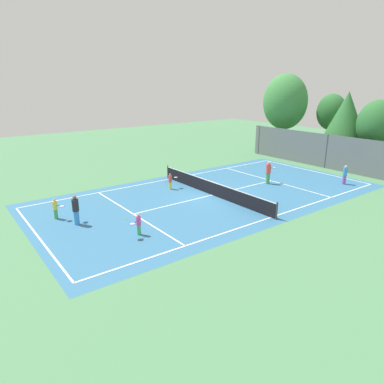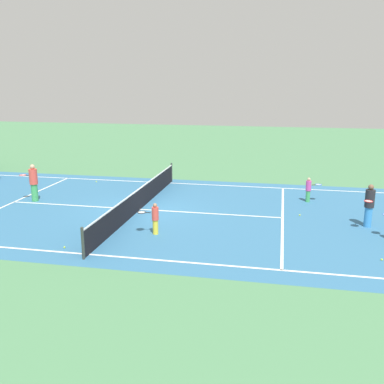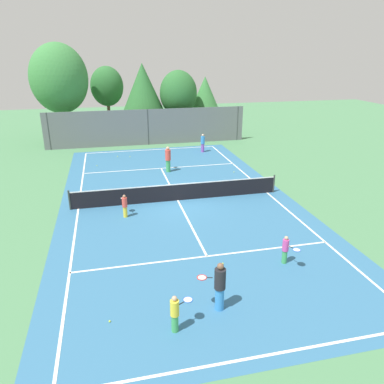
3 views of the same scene
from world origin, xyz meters
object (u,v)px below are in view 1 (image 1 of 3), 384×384
player_1 (268,172)px  tennis_ball_2 (126,219)px  player_3 (138,224)px  tennis_ball_3 (61,206)px  player_0 (345,175)px  tennis_ball_0 (275,167)px  player_5 (76,210)px  player_4 (170,181)px  tennis_ball_6 (180,180)px  tennis_ball_5 (305,201)px  tennis_ball_7 (184,177)px  player_2 (56,208)px  tennis_ball_4 (246,167)px  tennis_ball_1 (281,170)px

player_1 → tennis_ball_2: (0.08, -12.64, -0.90)m
player_3 → tennis_ball_3: bearing=-164.1°
player_0 → tennis_ball_0: bearing=179.9°
player_5 → tennis_ball_2: player_5 is taller
player_4 → tennis_ball_6: bearing=129.6°
tennis_ball_5 → tennis_ball_7: size_ratio=1.00×
tennis_ball_3 → player_4: bearing=83.0°
player_0 → player_2: 21.65m
tennis_ball_5 → tennis_ball_7: 10.49m
tennis_ball_7 → player_5: bearing=-66.8°
player_2 → tennis_ball_0: player_2 is taller
tennis_ball_0 → player_1: bearing=-55.1°
player_0 → tennis_ball_4: player_0 is taller
player_1 → tennis_ball_4: size_ratio=27.59×
player_2 → tennis_ball_6: player_2 is taller
tennis_ball_2 → tennis_ball_7: size_ratio=1.00×
player_0 → tennis_ball_5: player_0 is taller
tennis_ball_5 → player_0: bearing=96.7°
player_2 → player_4: bearing=96.3°
player_3 → tennis_ball_6: size_ratio=18.20×
player_1 → player_4: (-3.45, -7.11, -0.30)m
player_0 → tennis_ball_7: bearing=-135.2°
tennis_ball_1 → tennis_ball_6: 10.01m
tennis_ball_0 → tennis_ball_4: size_ratio=1.00×
tennis_ball_2 → player_2: bearing=-127.7°
tennis_ball_0 → tennis_ball_3: 19.94m
player_3 → tennis_ball_5: 12.04m
player_1 → tennis_ball_0: bearing=124.9°
tennis_ball_2 → tennis_ball_4: bearing=108.4°
player_4 → tennis_ball_5: player_4 is taller
player_4 → player_5: bearing=-72.5°
player_4 → tennis_ball_7: bearing=127.5°
tennis_ball_4 → tennis_ball_6: bearing=-91.3°
player_4 → tennis_ball_6: size_ratio=18.54×
tennis_ball_1 → tennis_ball_2: same height
player_0 → player_1: 6.09m
player_3 → player_5: bearing=-148.0°
player_4 → tennis_ball_1: size_ratio=18.54×
player_0 → player_4: 13.92m
tennis_ball_1 → tennis_ball_7: (-3.15, -8.96, 0.00)m
tennis_ball_2 → tennis_ball_3: bearing=-151.4°
tennis_ball_4 → tennis_ball_5: (9.44, -3.80, 0.00)m
tennis_ball_3 → tennis_ball_6: size_ratio=1.00×
tennis_ball_2 → tennis_ball_6: size_ratio=1.00×
player_5 → tennis_ball_1: player_5 is taller
tennis_ball_0 → player_2: bearing=-87.6°
player_2 → tennis_ball_0: size_ratio=19.24×
tennis_ball_7 → player_3: bearing=-47.2°
tennis_ball_6 → player_5: bearing=-67.3°
tennis_ball_6 → tennis_ball_5: bearing=21.8°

